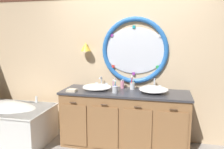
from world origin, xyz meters
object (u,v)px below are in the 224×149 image
object	(u,v)px
sink_basin_right	(154,90)
folded_hand_towel	(72,90)
toothbrush_holder_left	(115,89)
toothbrush_holder_right	(132,86)
bathtub	(1,120)
soap_dispenser	(122,84)
sink_basin_left	(97,87)

from	to	relation	value
sink_basin_right	folded_hand_towel	world-z (taller)	sink_basin_right
toothbrush_holder_left	folded_hand_towel	size ratio (longest dim) A/B	1.57
toothbrush_holder_left	toothbrush_holder_right	world-z (taller)	same
bathtub	soap_dispenser	size ratio (longest dim) A/B	10.96
soap_dispenser	folded_hand_towel	size ratio (longest dim) A/B	1.04
toothbrush_holder_left	toothbrush_holder_right	xyz separation A→B (m)	(0.22, 0.28, 0.00)
soap_dispenser	sink_basin_left	bearing A→B (deg)	-147.24
toothbrush_holder_right	folded_hand_towel	distance (m)	0.94
sink_basin_right	toothbrush_holder_right	size ratio (longest dim) A/B	1.89
bathtub	folded_hand_towel	xyz separation A→B (m)	(1.20, 0.10, 0.53)
toothbrush_holder_left	toothbrush_holder_right	size ratio (longest dim) A/B	1.00
toothbrush_holder_left	soap_dispenser	world-z (taller)	toothbrush_holder_left
toothbrush_holder_left	soap_dispenser	bearing A→B (deg)	80.87
sink_basin_left	sink_basin_right	size ratio (longest dim) A/B	1.06
sink_basin_right	toothbrush_holder_right	xyz separation A→B (m)	(-0.34, 0.18, 0.00)
toothbrush_holder_right	folded_hand_towel	size ratio (longest dim) A/B	1.56
soap_dispenser	folded_hand_towel	distance (m)	0.81
bathtub	toothbrush_holder_right	bearing A→B (deg)	12.29
bathtub	toothbrush_holder_left	bearing A→B (deg)	5.40
sink_basin_left	toothbrush_holder_right	xyz separation A→B (m)	(0.52, 0.18, 0.01)
sink_basin_left	sink_basin_right	xyz separation A→B (m)	(0.86, -0.00, 0.01)
bathtub	folded_hand_towel	world-z (taller)	folded_hand_towel
bathtub	toothbrush_holder_right	size ratio (longest dim) A/B	7.33
sink_basin_right	toothbrush_holder_right	distance (m)	0.39
sink_basin_right	soap_dispenser	world-z (taller)	soap_dispenser
toothbrush_holder_left	soap_dispenser	xyz separation A→B (m)	(0.05, 0.32, 0.00)
sink_basin_right	soap_dispenser	xyz separation A→B (m)	(-0.51, 0.23, 0.01)
sink_basin_left	sink_basin_right	bearing A→B (deg)	-0.00
toothbrush_holder_right	toothbrush_holder_left	bearing A→B (deg)	-128.32
bathtub	sink_basin_right	bearing A→B (deg)	6.32
toothbrush_holder_right	soap_dispenser	world-z (taller)	toothbrush_holder_right
bathtub	sink_basin_right	world-z (taller)	sink_basin_right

